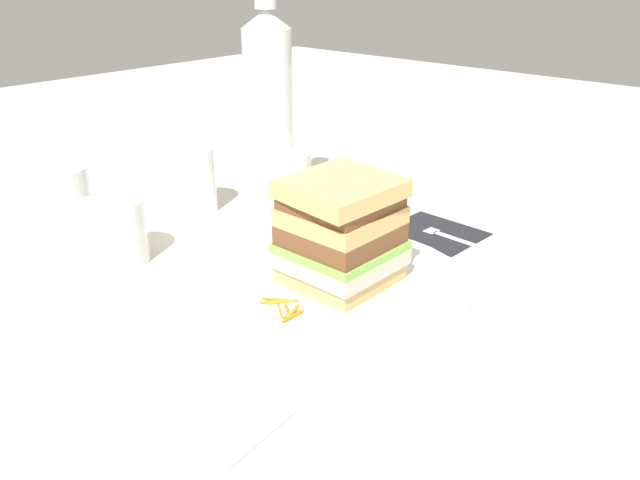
{
  "coord_description": "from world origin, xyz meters",
  "views": [
    {
      "loc": [
        -0.51,
        -0.43,
        0.35
      ],
      "look_at": [
        -0.02,
        0.01,
        0.06
      ],
      "focal_mm": 36.13,
      "sensor_mm": 36.0,
      "label": 1
    }
  ],
  "objects_px": {
    "fork": "(449,234)",
    "empty_tumbler_2": "(65,200)",
    "juice_glass": "(283,186)",
    "empty_tumbler_1": "(117,231)",
    "empty_tumbler_0": "(191,180)",
    "water_bottle": "(269,109)",
    "main_plate": "(340,287)",
    "napkin_pink": "(229,419)",
    "sandwich": "(341,232)",
    "knife": "(212,351)",
    "napkin_dark": "(435,232)"
  },
  "relations": [
    {
      "from": "empty_tumbler_1",
      "to": "empty_tumbler_2",
      "type": "distance_m",
      "value": 0.13
    },
    {
      "from": "main_plate",
      "to": "knife",
      "type": "height_order",
      "value": "main_plate"
    },
    {
      "from": "main_plate",
      "to": "knife",
      "type": "bearing_deg",
      "value": 175.1
    },
    {
      "from": "juice_glass",
      "to": "napkin_pink",
      "type": "distance_m",
      "value": 0.47
    },
    {
      "from": "sandwich",
      "to": "water_bottle",
      "type": "relative_size",
      "value": 0.39
    },
    {
      "from": "main_plate",
      "to": "empty_tumbler_2",
      "type": "distance_m",
      "value": 0.41
    },
    {
      "from": "knife",
      "to": "juice_glass",
      "type": "distance_m",
      "value": 0.38
    },
    {
      "from": "main_plate",
      "to": "fork",
      "type": "xyz_separation_m",
      "value": [
        0.22,
        -0.01,
        -0.0
      ]
    },
    {
      "from": "sandwich",
      "to": "empty_tumbler_2",
      "type": "height_order",
      "value": "sandwich"
    },
    {
      "from": "water_bottle",
      "to": "empty_tumbler_2",
      "type": "distance_m",
      "value": 0.31
    },
    {
      "from": "fork",
      "to": "empty_tumbler_2",
      "type": "relative_size",
      "value": 1.82
    },
    {
      "from": "napkin_dark",
      "to": "empty_tumbler_2",
      "type": "height_order",
      "value": "empty_tumbler_2"
    },
    {
      "from": "juice_glass",
      "to": "napkin_dark",
      "type": "bearing_deg",
      "value": -69.0
    },
    {
      "from": "juice_glass",
      "to": "napkin_pink",
      "type": "relative_size",
      "value": 1.09
    },
    {
      "from": "fork",
      "to": "napkin_pink",
      "type": "bearing_deg",
      "value": -171.83
    },
    {
      "from": "main_plate",
      "to": "knife",
      "type": "distance_m",
      "value": 0.17
    },
    {
      "from": "empty_tumbler_0",
      "to": "water_bottle",
      "type": "bearing_deg",
      "value": -32.54
    },
    {
      "from": "napkin_dark",
      "to": "knife",
      "type": "distance_m",
      "value": 0.39
    },
    {
      "from": "sandwich",
      "to": "empty_tumbler_0",
      "type": "distance_m",
      "value": 0.34
    },
    {
      "from": "water_bottle",
      "to": "napkin_pink",
      "type": "xyz_separation_m",
      "value": [
        -0.38,
        -0.34,
        -0.14
      ]
    },
    {
      "from": "main_plate",
      "to": "empty_tumbler_1",
      "type": "height_order",
      "value": "empty_tumbler_1"
    },
    {
      "from": "water_bottle",
      "to": "napkin_pink",
      "type": "relative_size",
      "value": 3.77
    },
    {
      "from": "juice_glass",
      "to": "empty_tumbler_2",
      "type": "xyz_separation_m",
      "value": [
        -0.25,
        0.17,
        0.01
      ]
    },
    {
      "from": "main_plate",
      "to": "empty_tumbler_1",
      "type": "bearing_deg",
      "value": 114.48
    },
    {
      "from": "main_plate",
      "to": "juice_glass",
      "type": "distance_m",
      "value": 0.27
    },
    {
      "from": "sandwich",
      "to": "knife",
      "type": "distance_m",
      "value": 0.19
    },
    {
      "from": "sandwich",
      "to": "fork",
      "type": "relative_size",
      "value": 0.74
    },
    {
      "from": "knife",
      "to": "napkin_pink",
      "type": "bearing_deg",
      "value": -122.06
    },
    {
      "from": "fork",
      "to": "napkin_pink",
      "type": "distance_m",
      "value": 0.45
    },
    {
      "from": "empty_tumbler_1",
      "to": "napkin_pink",
      "type": "relative_size",
      "value": 0.96
    },
    {
      "from": "water_bottle",
      "to": "main_plate",
      "type": "bearing_deg",
      "value": -119.79
    },
    {
      "from": "fork",
      "to": "empty_tumbler_0",
      "type": "xyz_separation_m",
      "value": [
        -0.17,
        0.34,
        0.04
      ]
    },
    {
      "from": "knife",
      "to": "fork",
      "type": "bearing_deg",
      "value": -3.41
    },
    {
      "from": "sandwich",
      "to": "water_bottle",
      "type": "xyz_separation_m",
      "value": [
        0.15,
        0.27,
        0.07
      ]
    },
    {
      "from": "napkin_dark",
      "to": "juice_glass",
      "type": "bearing_deg",
      "value": 111.0
    },
    {
      "from": "knife",
      "to": "napkin_pink",
      "type": "xyz_separation_m",
      "value": [
        -0.05,
        -0.09,
        -0.0
      ]
    },
    {
      "from": "fork",
      "to": "water_bottle",
      "type": "distance_m",
      "value": 0.31
    },
    {
      "from": "juice_glass",
      "to": "empty_tumbler_1",
      "type": "bearing_deg",
      "value": 172.49
    },
    {
      "from": "napkin_dark",
      "to": "empty_tumbler_1",
      "type": "height_order",
      "value": "empty_tumbler_1"
    },
    {
      "from": "main_plate",
      "to": "napkin_pink",
      "type": "xyz_separation_m",
      "value": [
        -0.23,
        -0.07,
        -0.01
      ]
    },
    {
      "from": "water_bottle",
      "to": "empty_tumbler_2",
      "type": "bearing_deg",
      "value": 154.36
    },
    {
      "from": "empty_tumbler_1",
      "to": "empty_tumbler_2",
      "type": "bearing_deg",
      "value": 87.85
    },
    {
      "from": "water_bottle",
      "to": "empty_tumbler_1",
      "type": "height_order",
      "value": "water_bottle"
    },
    {
      "from": "napkin_dark",
      "to": "water_bottle",
      "type": "relative_size",
      "value": 0.38
    },
    {
      "from": "water_bottle",
      "to": "empty_tumbler_2",
      "type": "height_order",
      "value": "water_bottle"
    },
    {
      "from": "empty_tumbler_1",
      "to": "main_plate",
      "type": "bearing_deg",
      "value": -65.52
    },
    {
      "from": "sandwich",
      "to": "knife",
      "type": "bearing_deg",
      "value": 174.92
    },
    {
      "from": "water_bottle",
      "to": "napkin_pink",
      "type": "height_order",
      "value": "water_bottle"
    },
    {
      "from": "fork",
      "to": "empty_tumbler_2",
      "type": "height_order",
      "value": "empty_tumbler_2"
    },
    {
      "from": "main_plate",
      "to": "sandwich",
      "type": "distance_m",
      "value": 0.07
    }
  ]
}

